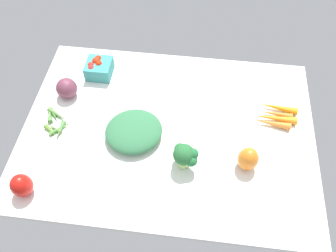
% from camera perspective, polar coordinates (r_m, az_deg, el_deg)
% --- Properties ---
extents(tablecloth, '(1.04, 0.76, 0.02)m').
position_cam_1_polar(tablecloth, '(1.26, 0.00, -0.79)').
color(tablecloth, white).
rests_on(tablecloth, ground).
extents(carrot_bunch, '(0.17, 0.12, 0.03)m').
position_cam_1_polar(carrot_bunch, '(1.33, 17.09, 1.62)').
color(carrot_bunch, orange).
rests_on(carrot_bunch, tablecloth).
extents(bell_pepper_orange, '(0.07, 0.07, 0.09)m').
position_cam_1_polar(bell_pepper_orange, '(1.16, 12.97, -5.26)').
color(bell_pepper_orange, orange).
rests_on(bell_pepper_orange, tablecloth).
extents(bell_pepper_red, '(0.09, 0.09, 0.09)m').
position_cam_1_polar(bell_pepper_red, '(1.18, -22.84, -8.97)').
color(bell_pepper_red, red).
rests_on(bell_pepper_red, tablecloth).
extents(red_onion_center, '(0.08, 0.08, 0.08)m').
position_cam_1_polar(red_onion_center, '(1.37, -16.27, 5.96)').
color(red_onion_center, brown).
rests_on(red_onion_center, tablecloth).
extents(berry_basket, '(0.10, 0.10, 0.07)m').
position_cam_1_polar(berry_basket, '(1.43, -11.29, 9.35)').
color(berry_basket, teal).
rests_on(berry_basket, tablecloth).
extents(leafy_greens_clump, '(0.26, 0.25, 0.06)m').
position_cam_1_polar(leafy_greens_clump, '(1.22, -5.63, -0.84)').
color(leafy_greens_clump, '#327147').
rests_on(leafy_greens_clump, tablecloth).
extents(broccoli_head, '(0.08, 0.08, 0.10)m').
position_cam_1_polar(broccoli_head, '(1.12, 2.81, -4.80)').
color(broccoli_head, '#A9CF74').
rests_on(broccoli_head, tablecloth).
extents(okra_pile, '(0.12, 0.15, 0.02)m').
position_cam_1_polar(okra_pile, '(1.32, -17.90, 0.59)').
color(okra_pile, '#4E8342').
rests_on(okra_pile, tablecloth).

